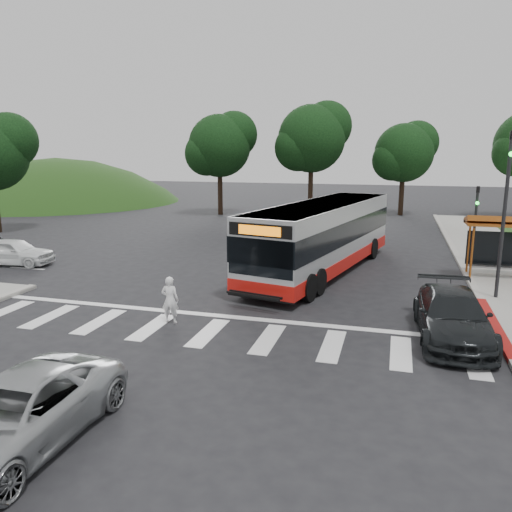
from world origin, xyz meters
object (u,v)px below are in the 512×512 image
(pedestrian, at_px, (170,300))
(silver_suv_south, at_px, (16,413))
(dark_sedan, at_px, (452,316))
(transit_bus, at_px, (323,238))

(pedestrian, distance_m, silver_suv_south, 7.49)
(pedestrian, xyz_separation_m, dark_sedan, (9.09, 1.04, -0.07))
(silver_suv_south, bearing_deg, pedestrian, 92.60)
(transit_bus, xyz_separation_m, pedestrian, (-3.89, -8.78, -0.85))
(dark_sedan, height_order, silver_suv_south, dark_sedan)
(pedestrian, distance_m, dark_sedan, 9.15)
(dark_sedan, bearing_deg, pedestrian, -176.12)
(dark_sedan, relative_size, silver_suv_south, 1.02)
(pedestrian, relative_size, silver_suv_south, 0.32)
(pedestrian, height_order, silver_suv_south, pedestrian)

